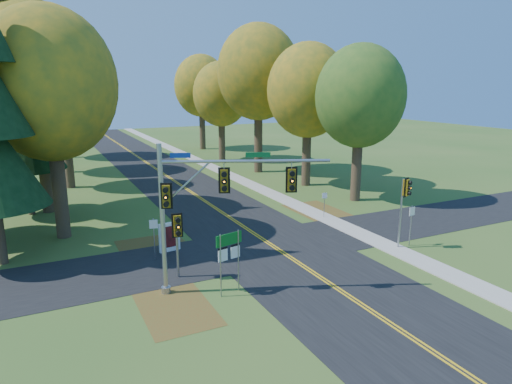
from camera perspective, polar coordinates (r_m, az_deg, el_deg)
name	(u,v)px	position (r m, az deg, el deg)	size (l,w,h in m)	color
ground	(288,256)	(26.24, 4.07, -8.05)	(160.00, 160.00, 0.00)	#2D551E
road_main	(288,256)	(26.23, 4.07, -8.03)	(8.00, 160.00, 0.02)	black
road_cross	(272,245)	(27.86, 1.99, -6.69)	(60.00, 6.00, 0.02)	black
centerline_left	(287,256)	(26.18, 3.88, -8.03)	(0.10, 160.00, 0.01)	gold
centerline_right	(290,256)	(26.28, 4.26, -7.96)	(0.10, 160.00, 0.01)	gold
sidewalk_east	(374,240)	(29.66, 14.54, -5.82)	(1.60, 160.00, 0.06)	#9E998E
leaf_patch_w_near	(158,252)	(27.46, -12.20, -7.32)	(4.00, 6.00, 0.00)	brown
leaf_patch_e	(327,215)	(34.52, 8.85, -2.85)	(3.50, 8.00, 0.00)	brown
leaf_patch_w_far	(175,307)	(21.01, -10.09, -13.93)	(3.00, 5.00, 0.00)	brown
tree_w_a	(50,85)	(30.46, -24.34, 12.08)	(8.00, 8.00, 14.15)	#38281C
tree_e_a	(360,97)	(38.26, 12.89, 11.52)	(7.20, 7.20, 12.73)	#38281C
tree_w_b	(35,72)	(37.35, -25.86, 13.33)	(8.60, 8.60, 15.38)	#38281C
tree_e_b	(308,91)	(43.44, 6.54, 12.44)	(7.60, 7.60, 13.33)	#38281C
tree_w_c	(63,102)	(45.64, -22.93, 10.33)	(6.80, 6.80, 11.91)	#38281C
tree_e_c	(259,73)	(49.98, 0.34, 14.66)	(8.80, 8.80, 15.79)	#38281C
tree_w_d	(50,81)	(54.28, -24.35, 12.48)	(8.20, 8.20, 14.56)	#38281C
tree_e_d	(221,94)	(58.12, -4.35, 12.07)	(7.00, 7.00, 12.32)	#38281C
tree_w_e	(56,79)	(65.23, -23.70, 12.77)	(8.40, 8.40, 14.97)	#38281C
tree_e_e	(202,86)	(68.55, -6.83, 13.01)	(7.80, 7.80, 13.74)	#38281C
pine_c	(17,82)	(37.06, -27.75, 12.09)	(5.60, 5.60, 20.56)	#38281C
traffic_mast	(204,199)	(20.58, -6.47, -0.91)	(7.19, 3.24, 7.04)	#9A9CA2
east_signal_pole	(405,195)	(27.80, 18.14, -0.40)	(0.47, 0.57, 4.30)	gray
ped_signal_pole	(177,230)	(22.77, -9.81, -4.76)	(0.54, 0.63, 3.44)	gray
route_sign_cluster	(229,250)	(21.10, -3.36, -7.30)	(1.39, 0.35, 3.02)	gray
info_kiosk	(169,237)	(27.13, -10.78, -5.57)	(1.27, 0.36, 1.75)	white
reg_sign_e_north	(324,200)	(33.41, 8.55, -1.03)	(0.36, 0.13, 1.95)	gray
reg_sign_e_south	(411,219)	(28.86, 18.85, -3.16)	(0.48, 0.10, 2.49)	gray
reg_sign_w	(154,231)	(25.84, -12.65, -4.84)	(0.45, 0.13, 2.39)	gray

